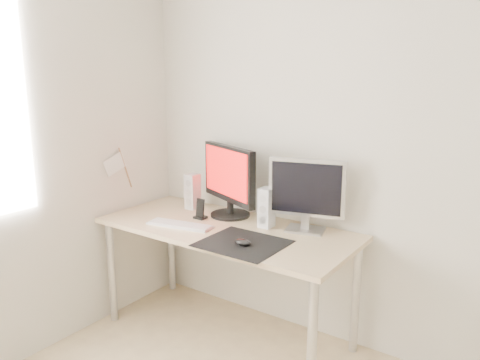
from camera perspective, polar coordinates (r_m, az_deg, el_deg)
The scene contains 11 objects.
wall_back at distance 2.68m, azimuth 19.38°, elevation 3.64°, with size 3.50×3.50×0.00m, color white.
mousepad at distance 2.60m, azimuth 0.35°, elevation -7.72°, with size 0.45×0.40×0.00m, color black.
mouse at distance 2.56m, azimuth 0.34°, elevation -7.60°, with size 0.10×0.06×0.04m, color black.
desk at distance 2.90m, azimuth -1.72°, elevation -7.16°, with size 1.60×0.70×0.73m.
main_monitor at distance 3.02m, azimuth -1.36°, elevation 0.20°, with size 0.52×0.34×0.47m.
second_monitor at distance 2.76m, azimuth 8.11°, elevation -1.43°, with size 0.45×0.21×0.43m.
speaker_left at distance 3.24m, azimuth -5.81°, elevation -1.40°, with size 0.08×0.09×0.24m.
speaker_right at distance 2.84m, azimuth 3.25°, elevation -3.39°, with size 0.08×0.09×0.24m.
keyboard at distance 2.91m, azimuth -7.33°, elevation -5.43°, with size 0.43×0.19×0.02m.
phone_dock at distance 3.03m, azimuth -4.86°, elevation -3.97°, with size 0.07×0.06×0.13m.
pennant at distance 3.22m, azimuth -14.66°, elevation 1.75°, with size 0.01×0.23×0.29m.
Camera 1 is at (0.70, -0.81, 1.65)m, focal length 35.00 mm.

